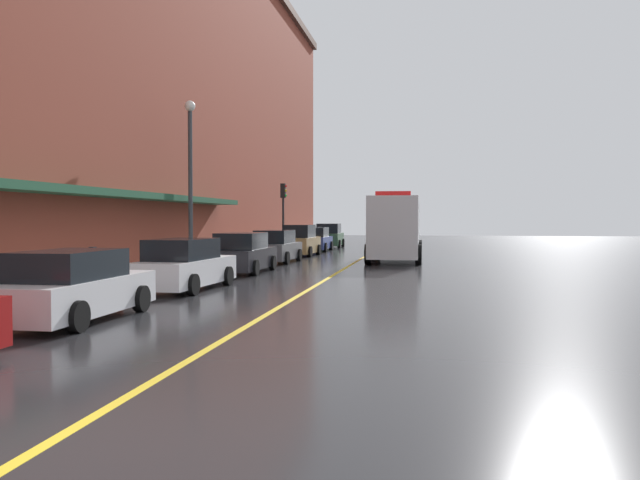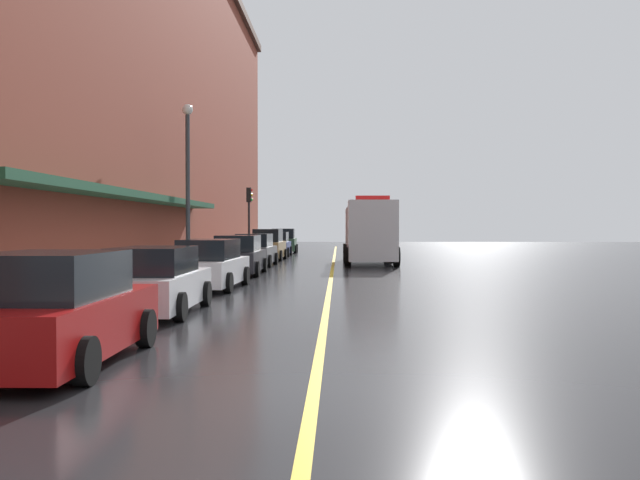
# 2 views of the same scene
# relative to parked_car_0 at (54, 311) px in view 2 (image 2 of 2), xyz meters

# --- Properties ---
(ground_plane) EXTENTS (112.00, 112.00, 0.00)m
(ground_plane) POSITION_rel_parked_car_0_xyz_m (3.90, 23.50, -0.78)
(ground_plane) COLOR #232326
(sidewalk_left) EXTENTS (2.40, 70.00, 0.15)m
(sidewalk_left) POSITION_rel_parked_car_0_xyz_m (-2.30, 23.50, -0.71)
(sidewalk_left) COLOR #ADA8A0
(sidewalk_left) RESTS_ON ground
(lane_center_stripe) EXTENTS (0.16, 70.00, 0.01)m
(lane_center_stripe) POSITION_rel_parked_car_0_xyz_m (3.90, 23.50, -0.78)
(lane_center_stripe) COLOR gold
(lane_center_stripe) RESTS_ON ground
(brick_building_left) EXTENTS (10.27, 64.00, 19.12)m
(brick_building_left) POSITION_rel_parked_car_0_xyz_m (-8.05, 22.49, 8.79)
(brick_building_left) COLOR brown
(brick_building_left) RESTS_ON ground
(parked_car_0) EXTENTS (2.14, 4.52, 1.67)m
(parked_car_0) POSITION_rel_parked_car_0_xyz_m (0.00, 0.00, 0.00)
(parked_car_0) COLOR maroon
(parked_car_0) RESTS_ON ground
(parked_car_1) EXTENTS (2.02, 4.67, 1.56)m
(parked_car_1) POSITION_rel_parked_car_0_xyz_m (-0.09, 5.86, -0.04)
(parked_car_1) COLOR silver
(parked_car_1) RESTS_ON ground
(parked_car_2) EXTENTS (2.10, 4.82, 1.62)m
(parked_car_2) POSITION_rel_parked_car_0_xyz_m (0.01, 12.16, -0.02)
(parked_car_2) COLOR silver
(parked_car_2) RESTS_ON ground
(parked_car_3) EXTENTS (2.06, 4.75, 1.67)m
(parked_car_3) POSITION_rel_parked_car_0_xyz_m (-0.03, 18.70, 0.00)
(parked_car_3) COLOR black
(parked_car_3) RESTS_ON ground
(parked_car_4) EXTENTS (2.11, 4.39, 1.66)m
(parked_car_4) POSITION_rel_parked_car_0_xyz_m (-0.12, 24.94, -0.00)
(parked_car_4) COLOR #595B60
(parked_car_4) RESTS_ON ground
(parked_car_5) EXTENTS (2.04, 4.23, 1.88)m
(parked_car_5) POSITION_rel_parked_car_0_xyz_m (-0.06, 30.93, 0.08)
(parked_car_5) COLOR #A5844C
(parked_car_5) RESTS_ON ground
(parked_car_6) EXTENTS (2.10, 4.26, 1.65)m
(parked_car_6) POSITION_rel_parked_car_0_xyz_m (-0.15, 36.51, -0.01)
(parked_car_6) COLOR navy
(parked_car_6) RESTS_ON ground
(parked_car_7) EXTENTS (2.14, 4.36, 1.86)m
(parked_car_7) POSITION_rel_parked_car_0_xyz_m (-0.05, 42.46, 0.08)
(parked_car_7) COLOR #2D5133
(parked_car_7) RESTS_ON ground
(box_truck) EXTENTS (2.83, 9.08, 3.59)m
(box_truck) POSITION_rel_parked_car_0_xyz_m (5.87, 27.76, 0.93)
(box_truck) COLOR silver
(box_truck) RESTS_ON ground
(parking_meter_0) EXTENTS (0.14, 0.18, 1.33)m
(parking_meter_0) POSITION_rel_parked_car_0_xyz_m (-1.45, 9.15, 0.28)
(parking_meter_0) COLOR #4C4C51
(parking_meter_0) RESTS_ON sidewalk_left
(parking_meter_2) EXTENTS (0.14, 0.18, 1.33)m
(parking_meter_2) POSITION_rel_parked_car_0_xyz_m (-1.45, 15.46, 0.28)
(parking_meter_2) COLOR #4C4C51
(parking_meter_2) RESTS_ON sidewalk_left
(street_lamp_left) EXTENTS (0.44, 0.44, 6.94)m
(street_lamp_left) POSITION_rel_parked_car_0_xyz_m (-2.05, 18.08, 3.62)
(street_lamp_left) COLOR #33383D
(street_lamp_left) RESTS_ON sidewalk_left
(traffic_light_near) EXTENTS (0.38, 0.36, 4.30)m
(traffic_light_near) POSITION_rel_parked_car_0_xyz_m (-1.39, 32.28, 2.37)
(traffic_light_near) COLOR #232326
(traffic_light_near) RESTS_ON sidewalk_left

